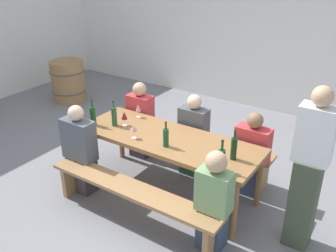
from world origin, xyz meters
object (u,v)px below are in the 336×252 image
(wine_bottle_4, at_px, (93,115))
(wine_glass_1, at_px, (138,108))
(bench_near, at_px, (132,195))
(seated_guest_far_2, at_px, (251,156))
(seated_guest_far_1, at_px, (193,137))
(seated_guest_near_0, at_px, (80,152))
(wine_bottle_2, at_px, (221,159))
(standing_host, at_px, (308,173))
(wine_glass_2, at_px, (134,129))
(seated_guest_far_0, at_px, (141,122))
(wine_glass_0, at_px, (124,116))
(wine_bottle_3, at_px, (114,116))
(tasting_table, at_px, (168,143))
(wine_barrel, at_px, (68,81))
(bench_far, at_px, (197,144))
(seated_guest_near_1, at_px, (214,203))
(wine_bottle_0, at_px, (166,137))
(wine_bottle_1, at_px, (234,148))

(wine_bottle_4, relative_size, wine_glass_1, 1.94)
(bench_near, xyz_separation_m, seated_guest_far_2, (0.83, 1.25, 0.14))
(seated_guest_far_1, bearing_deg, seated_guest_near_0, -40.43)
(wine_bottle_2, xyz_separation_m, standing_host, (0.77, 0.29, -0.04))
(wine_glass_1, xyz_separation_m, wine_glass_2, (0.33, -0.51, -0.00))
(wine_bottle_4, height_order, seated_guest_far_0, seated_guest_far_0)
(wine_glass_0, bearing_deg, standing_host, 0.09)
(wine_bottle_3, xyz_separation_m, seated_guest_near_0, (-0.17, -0.46, -0.35))
(wine_bottle_2, bearing_deg, standing_host, 20.65)
(tasting_table, distance_m, seated_guest_far_0, 1.01)
(wine_glass_1, relative_size, seated_guest_far_0, 0.16)
(wine_bottle_3, bearing_deg, wine_glass_1, 76.93)
(wine_glass_0, height_order, seated_guest_far_2, seated_guest_far_2)
(tasting_table, distance_m, wine_glass_1, 0.74)
(seated_guest_far_1, distance_m, wine_barrel, 3.57)
(seated_guest_far_0, bearing_deg, seated_guest_far_2, 90.00)
(bench_far, distance_m, standing_host, 1.81)
(wine_bottle_4, xyz_separation_m, seated_guest_near_1, (1.87, -0.33, -0.35))
(seated_guest_near_0, distance_m, seated_guest_near_1, 1.81)
(tasting_table, xyz_separation_m, bench_far, (0.00, 0.70, -0.32))
(wine_bottle_2, height_order, wine_glass_1, wine_bottle_2)
(wine_bottle_2, distance_m, standing_host, 0.82)
(wine_bottle_4, bearing_deg, wine_bottle_0, 1.88)
(wine_glass_1, bearing_deg, wine_bottle_2, -21.44)
(bench_near, bearing_deg, seated_guest_far_2, 56.31)
(seated_guest_near_1, bearing_deg, tasting_table, 58.45)
(wine_glass_1, bearing_deg, bench_near, -56.31)
(wine_bottle_0, bearing_deg, seated_guest_near_1, -24.36)
(wine_bottle_1, height_order, wine_glass_0, wine_bottle_1)
(bench_far, relative_size, wine_bottle_2, 6.28)
(bench_far, distance_m, wine_bottle_2, 1.40)
(wine_barrel, bearing_deg, bench_far, -13.75)
(wine_barrel, bearing_deg, wine_bottle_2, -23.44)
(seated_guest_far_0, distance_m, wine_barrel, 2.75)
(wine_bottle_3, height_order, wine_glass_0, wine_bottle_3)
(wine_glass_1, height_order, seated_guest_far_1, seated_guest_far_1)
(tasting_table, relative_size, wine_glass_0, 11.93)
(seated_guest_near_0, height_order, seated_guest_far_2, seated_guest_near_0)
(seated_guest_far_2, xyz_separation_m, standing_host, (0.77, -0.56, 0.33))
(wine_bottle_1, distance_m, wine_glass_0, 1.48)
(wine_glass_1, relative_size, seated_guest_near_1, 0.16)
(tasting_table, bearing_deg, wine_bottle_2, -20.02)
(bench_near, height_order, wine_glass_2, wine_glass_2)
(wine_bottle_1, bearing_deg, wine_bottle_3, -177.79)
(tasting_table, xyz_separation_m, wine_glass_0, (-0.64, -0.02, 0.21))
(seated_guest_near_0, bearing_deg, standing_host, -77.95)
(seated_guest_far_0, relative_size, seated_guest_far_1, 1.00)
(wine_bottle_3, height_order, wine_glass_2, wine_bottle_3)
(wine_glass_2, bearing_deg, wine_barrel, 150.20)
(tasting_table, height_order, wine_bottle_0, wine_bottle_0)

